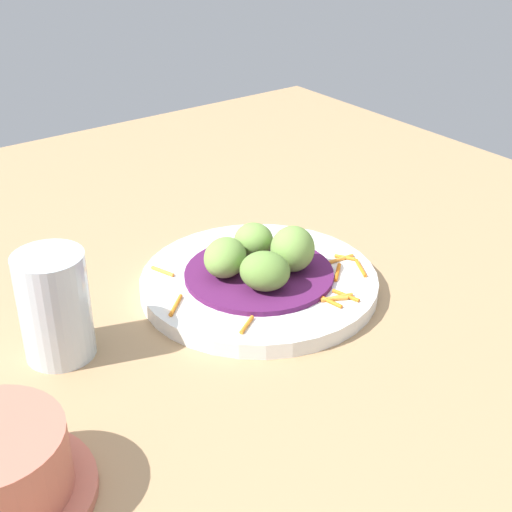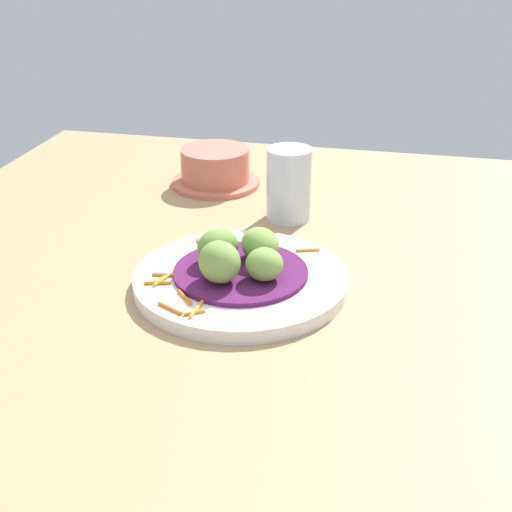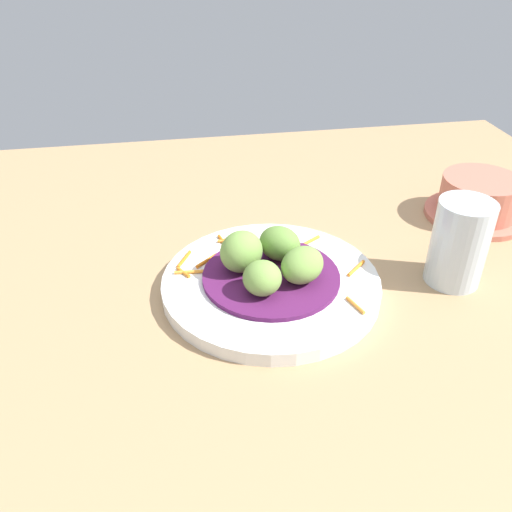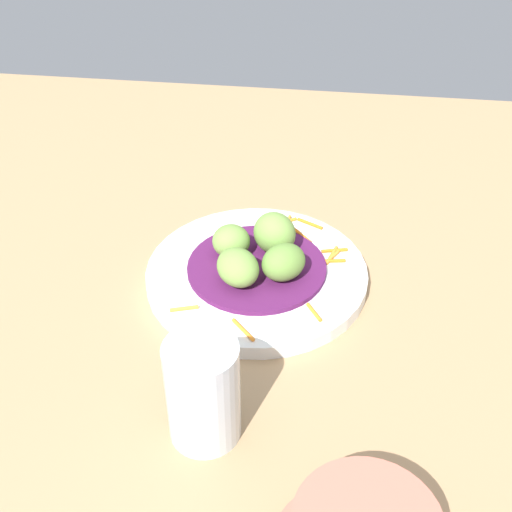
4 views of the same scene
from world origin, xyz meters
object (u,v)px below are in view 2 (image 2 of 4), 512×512
(water_glass, at_px, (289,184))
(guac_scoop_back, at_px, (260,244))
(terracotta_bowl, at_px, (215,168))
(main_plate, at_px, (241,280))
(guac_scoop_center, at_px, (220,262))
(guac_scoop_right, at_px, (264,264))
(guac_scoop_left, at_px, (218,246))

(water_glass, bearing_deg, guac_scoop_back, 89.69)
(guac_scoop_back, relative_size, terracotta_bowl, 0.37)
(main_plate, bearing_deg, guac_scoop_center, 62.69)
(main_plate, bearing_deg, water_glass, -94.58)
(guac_scoop_back, distance_m, water_glass, 0.18)
(guac_scoop_center, bearing_deg, guac_scoop_right, -162.31)
(terracotta_bowl, bearing_deg, guac_scoop_center, 106.51)
(guac_scoop_right, bearing_deg, guac_scoop_left, -27.31)
(main_plate, distance_m, guac_scoop_right, 0.05)
(guac_scoop_right, bearing_deg, guac_scoop_center, 17.69)
(guac_scoop_left, bearing_deg, guac_scoop_center, 107.69)
(main_plate, xyz_separation_m, terracotta_bowl, (0.12, -0.32, 0.02))
(guac_scoop_left, height_order, terracotta_bowl, guac_scoop_left)
(guac_scoop_right, height_order, guac_scoop_back, guac_scoop_back)
(guac_scoop_back, xyz_separation_m, water_glass, (-0.00, -0.18, 0.01))
(main_plate, height_order, guac_scoop_center, guac_scoop_center)
(guac_scoop_center, xyz_separation_m, guac_scoop_right, (-0.05, -0.02, -0.01))
(terracotta_bowl, bearing_deg, guac_scoop_back, 115.28)
(guac_scoop_right, relative_size, water_glass, 0.42)
(guac_scoop_right, height_order, water_glass, water_glass)
(guac_scoop_left, relative_size, water_glass, 0.49)
(guac_scoop_center, distance_m, guac_scoop_back, 0.07)
(guac_scoop_center, bearing_deg, guac_scoop_back, -117.31)
(main_plate, xyz_separation_m, guac_scoop_left, (0.03, -0.02, 0.03))
(guac_scoop_left, distance_m, terracotta_bowl, 0.32)
(terracotta_bowl, xyz_separation_m, water_glass, (-0.14, 0.11, 0.02))
(main_plate, height_order, guac_scoop_right, guac_scoop_right)
(guac_scoop_left, distance_m, guac_scoop_center, 0.05)
(main_plate, height_order, guac_scoop_left, guac_scoop_left)
(guac_scoop_right, distance_m, guac_scoop_back, 0.05)
(guac_scoop_center, bearing_deg, guac_scoop_left, -72.31)
(main_plate, xyz_separation_m, guac_scoop_back, (-0.02, -0.03, 0.03))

